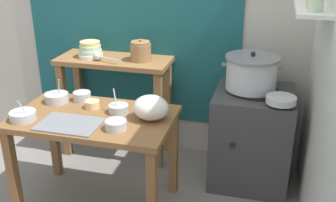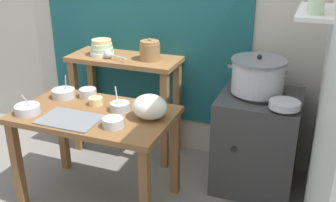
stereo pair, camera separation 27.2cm
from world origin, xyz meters
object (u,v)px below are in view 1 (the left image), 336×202
Objects in this scene: stove_block at (251,136)px; wide_pan at (281,100)px; serving_tray at (70,124)px; prep_bowl_1 at (82,96)px; bowl_stack_enamel at (90,50)px; prep_table at (94,130)px; prep_bowl_2 at (57,97)px; clay_pot at (141,51)px; steamer_pot at (252,73)px; ladle at (99,57)px; prep_bowl_0 at (119,108)px; plastic_bag at (151,108)px; prep_bowl_3 at (92,104)px; prep_bowl_4 at (23,115)px; back_shelf_table at (115,83)px; prep_bowl_5 at (116,125)px.

stove_block is 0.50m from wide_pan.
prep_bowl_1 is at bearing 104.56° from serving_tray.
bowl_stack_enamel is 1.56× the size of prep_bowl_1.
prep_table is 6.07× the size of prep_bowl_2.
prep_bowl_2 is (-0.46, -0.59, -0.22)m from clay_pot.
steamer_pot is at bearing 134.72° from wide_pan.
ladle is 1.39× the size of prep_bowl_0.
prep_table is 1.41× the size of stove_block.
plastic_bag reaches higher than prep_bowl_1.
stove_block is 4.49× the size of prep_bowl_0.
serving_tray is 3.89× the size of prep_bowl_3.
prep_table is 0.77m from ladle.
clay_pot reaches higher than prep_bowl_2.
prep_bowl_4 is at bearing -156.78° from prep_table.
prep_bowl_4 reaches higher than prep_table.
plastic_bag is 1.33× the size of prep_bowl_2.
steamer_pot is 0.34m from wide_pan.
stove_block is 0.96m from plastic_bag.
ladle reaches higher than prep_bowl_1.
steamer_pot is at bearing 25.80° from prep_bowl_3.
serving_tray is at bearing -156.34° from wide_pan.
ladle is 0.54m from prep_bowl_2.
bowl_stack_enamel is (-1.35, 0.09, 0.05)m from steamer_pot.
back_shelf_table is at bearing 44.17° from ladle.
prep_bowl_0 reaches higher than wide_pan.
steamer_pot is 2.13× the size of wide_pan.
prep_bowl_2 is (-0.76, 0.11, -0.05)m from plastic_bag.
stove_block is at bearing -1.73° from ladle.
steamer_pot is at bearing 32.37° from prep_bowl_0.
back_shelf_table reaches higher than prep_bowl_1.
prep_bowl_0 reaches higher than prep_table.
serving_tray is 2.21× the size of prep_bowl_2.
stove_block is 1.72m from prep_bowl_4.
plastic_bag is (0.40, 0.05, 0.20)m from prep_table.
clay_pot reaches higher than stove_block.
prep_bowl_3 is (-1.30, -0.29, -0.05)m from wide_pan.
ladle is at bearing -34.36° from bowl_stack_enamel.
wide_pan is at bearing 29.22° from prep_bowl_5.
stove_block is at bearing 30.27° from prep_bowl_0.
stove_block is at bearing 18.04° from prep_bowl_2.
wide_pan is 1.13m from prep_bowl_0.
steamer_pot is 3.44× the size of prep_bowl_1.
back_shelf_table is 3.98× the size of ladle.
prep_bowl_4 reaches higher than stove_block.
prep_bowl_0 is 0.21m from prep_bowl_3.
serving_tray is at bearing 1.94° from prep_bowl_4.
stove_block is at bearing 34.65° from serving_tray.
ladle reaches higher than serving_tray.
prep_bowl_1 is 0.47m from prep_bowl_4.
clay_pot is 1.06× the size of prep_bowl_0.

